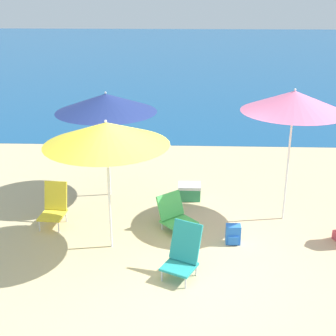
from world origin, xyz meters
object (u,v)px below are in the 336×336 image
Objects in this scene: backpack_blue at (233,234)px; beach_umbrella_navy at (106,103)px; cooler_box at (189,191)px; beach_umbrella_yellow at (106,134)px; beach_umbrella_pink at (294,101)px; beach_chair_green at (175,215)px; beach_chair_teal at (183,252)px; beach_chair_yellow at (54,205)px.

beach_umbrella_navy is at bearing 141.24° from backpack_blue.
beach_umbrella_yellow is at bearing -123.43° from cooler_box.
backpack_blue is at bearing -136.80° from beach_umbrella_pink.
beach_chair_green is 0.97× the size of beach_chair_teal.
beach_chair_yellow is at bearing -154.13° from cooler_box.
beach_umbrella_pink is at bearing 43.20° from backpack_blue.
beach_umbrella_yellow is (0.35, -2.10, 0.01)m from beach_umbrella_navy.
beach_umbrella_navy is at bearing 144.20° from beach_chair_teal.
beach_chair_teal is 2.74m from cooler_box.
beach_chair_teal is (2.34, -1.54, 0.01)m from beach_chair_yellow.
beach_umbrella_navy reaches higher than beach_chair_teal.
beach_chair_green is (1.03, 0.68, -1.68)m from beach_umbrella_yellow.
beach_umbrella_pink is 7.32× the size of backpack_blue.
beach_chair_yellow is at bearing 169.55° from backpack_blue.
beach_chair_green is 1.32m from cooler_box.
beach_umbrella_pink is 4.59m from beach_chair_yellow.
beach_umbrella_navy is at bearing 93.48° from beach_chair_green.
beach_umbrella_navy is 3.61m from beach_chair_teal.
beach_chair_yellow is (-2.18, 0.10, 0.09)m from beach_chair_green.
beach_umbrella_pink is at bearing -25.23° from cooler_box.
beach_chair_teal is at bearing -61.66° from beach_umbrella_navy.
beach_umbrella_yellow is 2.71m from backpack_blue.
backpack_blue is 0.74× the size of cooler_box.
backpack_blue is 1.91m from cooler_box.
beach_chair_yellow is at bearing -121.07° from beach_umbrella_navy.
beach_umbrella_pink is at bearing -27.58° from beach_chair_green.
cooler_box is at bearing 112.30° from backpack_blue.
backpack_blue is at bearing 5.45° from beach_umbrella_yellow.
beach_umbrella_pink reaches higher than beach_umbrella_yellow.
beach_umbrella_navy is at bearing 164.25° from beach_umbrella_pink.
beach_umbrella_yellow is 2.09m from beach_chair_green.
beach_umbrella_yellow is 2.12m from beach_chair_teal.
beach_chair_teal is (1.19, -0.76, -1.58)m from beach_umbrella_yellow.
cooler_box is (-1.74, 0.82, -2.06)m from beach_umbrella_pink.
cooler_box is at bearing 30.72° from beach_chair_yellow.
beach_chair_teal reaches higher than beach_chair_green.
beach_umbrella_navy reaches higher than beach_chair_green.
beach_chair_green reaches higher than cooler_box.
cooler_box is at bearing 37.72° from beach_chair_green.
backpack_blue is (2.37, -1.91, -1.78)m from beach_umbrella_navy.
beach_umbrella_pink is 3.53m from beach_umbrella_navy.
beach_umbrella_pink reaches higher than beach_chair_yellow.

